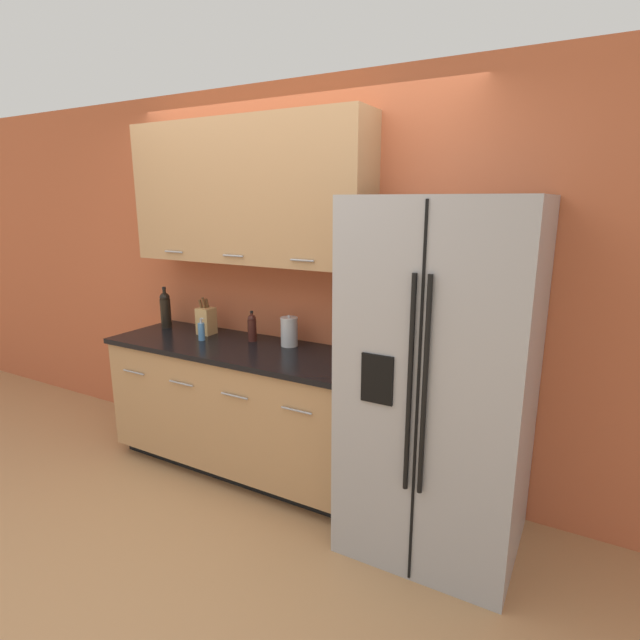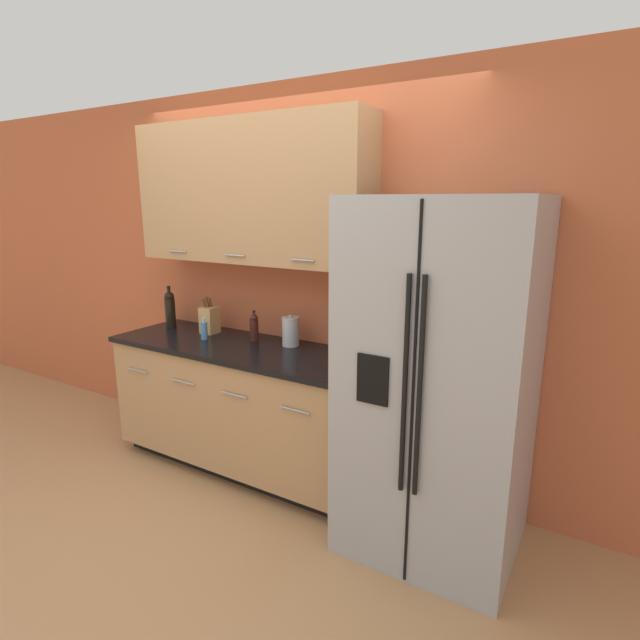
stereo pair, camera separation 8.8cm
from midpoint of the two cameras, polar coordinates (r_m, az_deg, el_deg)
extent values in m
plane|color=#B27F51|center=(3.12, -16.90, -23.50)|extent=(14.00, 14.00, 0.00)
cube|color=#BC5B38|center=(3.48, -4.00, 4.36)|extent=(10.00, 0.05, 2.60)
cube|color=tan|center=(3.42, -9.09, 14.20)|extent=(1.74, 0.32, 0.92)
cylinder|color=#99999E|center=(3.66, -17.06, 7.46)|extent=(0.16, 0.01, 0.01)
cylinder|color=#99999E|center=(3.30, -10.69, 7.22)|extent=(0.16, 0.01, 0.01)
cylinder|color=#99999E|center=(3.00, -2.91, 6.82)|extent=(0.16, 0.01, 0.01)
cube|color=black|center=(3.78, -9.18, -15.22)|extent=(1.81, 0.54, 0.09)
cube|color=tan|center=(3.57, -9.84, -9.37)|extent=(1.85, 0.62, 0.77)
cube|color=black|center=(3.42, -10.24, -3.18)|extent=(1.87, 0.64, 0.03)
cylinder|color=#99999E|center=(3.73, -21.15, -5.60)|extent=(0.20, 0.01, 0.01)
cylinder|color=#99999E|center=(3.41, -16.32, -6.97)|extent=(0.20, 0.01, 0.01)
cylinder|color=#99999E|center=(3.13, -10.53, -8.55)|extent=(0.20, 0.01, 0.01)
cylinder|color=#99999E|center=(2.88, -3.61, -10.30)|extent=(0.20, 0.01, 0.01)
cube|color=#9E9EA0|center=(2.70, 12.83, -6.62)|extent=(0.89, 0.79, 1.88)
cube|color=black|center=(2.34, 9.98, -9.65)|extent=(0.01, 0.01, 1.84)
cylinder|color=black|center=(2.31, 9.13, -7.49)|extent=(0.02, 0.02, 1.03)
cylinder|color=black|center=(2.29, 10.79, -7.76)|extent=(0.02, 0.02, 1.03)
cube|color=black|center=(2.37, 5.48, -6.76)|extent=(0.16, 0.01, 0.24)
cube|color=tan|center=(3.74, -13.53, -0.11)|extent=(0.11, 0.11, 0.19)
cylinder|color=brown|center=(3.74, -13.82, 1.98)|extent=(0.02, 0.03, 0.07)
cylinder|color=brown|center=(3.72, -14.16, 1.80)|extent=(0.02, 0.03, 0.06)
cylinder|color=brown|center=(3.72, -13.46, 1.87)|extent=(0.02, 0.03, 0.07)
cylinder|color=brown|center=(3.70, -13.81, 1.82)|extent=(0.02, 0.03, 0.07)
cylinder|color=black|center=(4.01, -17.81, 0.71)|extent=(0.08, 0.08, 0.22)
sphere|color=black|center=(3.98, -17.94, 2.46)|extent=(0.08, 0.08, 0.08)
cylinder|color=black|center=(3.98, -17.97, 2.81)|extent=(0.03, 0.03, 0.08)
cylinder|color=black|center=(3.97, -18.02, 3.48)|extent=(0.03, 0.03, 0.02)
cylinder|color=#4C7FB2|center=(3.58, -14.08, -1.31)|extent=(0.05, 0.05, 0.12)
cylinder|color=#B2B2B5|center=(3.57, -14.16, -0.09)|extent=(0.02, 0.02, 0.04)
cylinder|color=#B2B2B5|center=(3.55, -14.01, 0.16)|extent=(0.03, 0.01, 0.01)
cylinder|color=#3D1914|center=(3.49, -8.48, -1.21)|extent=(0.06, 0.06, 0.15)
sphere|color=#3D1914|center=(3.47, -8.53, 0.16)|extent=(0.06, 0.06, 0.06)
cylinder|color=#3D1914|center=(3.47, -8.54, 0.40)|extent=(0.02, 0.02, 0.05)
cylinder|color=black|center=(3.46, -8.55, 0.92)|extent=(0.02, 0.02, 0.01)
cylinder|color=#B7B7BA|center=(3.35, -4.29, -1.43)|extent=(0.11, 0.11, 0.18)
cylinder|color=#B7B7BA|center=(3.32, -4.32, 0.20)|extent=(0.12, 0.12, 0.01)
sphere|color=#B7B7BA|center=(3.32, -4.33, 0.40)|extent=(0.02, 0.02, 0.02)
camera|label=1|loc=(0.04, -90.84, -0.20)|focal=28.00mm
camera|label=2|loc=(0.04, 89.16, 0.20)|focal=28.00mm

